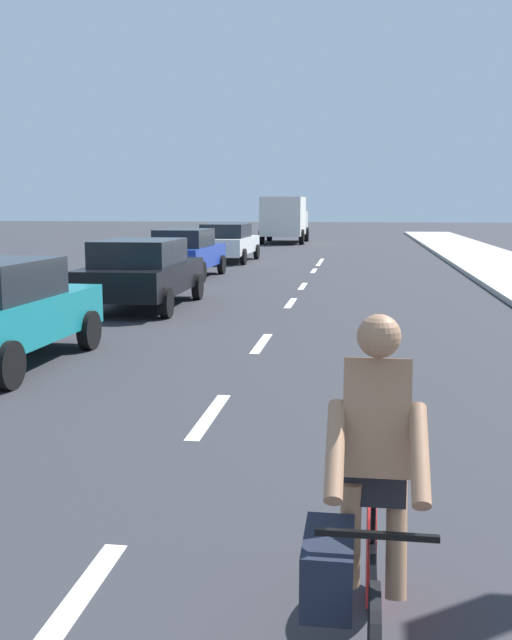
{
  "coord_description": "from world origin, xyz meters",
  "views": [
    {
      "loc": [
        1.65,
        0.39,
        2.36
      ],
      "look_at": [
        0.52,
        8.25,
        1.1
      ],
      "focal_mm": 41.09,
      "sensor_mm": 36.0,
      "label": 1
    }
  ],
  "objects_px": {
    "cyclist": "(365,508)",
    "parked_car_white": "(227,241)",
    "parked_car_blue": "(186,252)",
    "delivery_truck": "(285,218)",
    "parked_car_black": "(142,271)"
  },
  "relations": [
    {
      "from": "cyclist",
      "to": "parked_car_blue",
      "type": "height_order",
      "value": "cyclist"
    },
    {
      "from": "parked_car_black",
      "to": "parked_car_white",
      "type": "distance_m",
      "value": 13.79
    },
    {
      "from": "cyclist",
      "to": "parked_car_black",
      "type": "bearing_deg",
      "value": -68.31
    },
    {
      "from": "cyclist",
      "to": "parked_car_blue",
      "type": "distance_m",
      "value": 20.39
    },
    {
      "from": "parked_car_black",
      "to": "delivery_truck",
      "type": "xyz_separation_m",
      "value": [
        0.27,
        29.08,
        0.66
      ]
    },
    {
      "from": "parked_car_black",
      "to": "parked_car_white",
      "type": "relative_size",
      "value": 0.98
    },
    {
      "from": "parked_car_black",
      "to": "cyclist",
      "type": "bearing_deg",
      "value": -68.77
    },
    {
      "from": "parked_car_blue",
      "to": "delivery_truck",
      "type": "xyz_separation_m",
      "value": [
        0.93,
        22.12,
        0.67
      ]
    },
    {
      "from": "cyclist",
      "to": "parked_car_white",
      "type": "distance_m",
      "value": 26.97
    },
    {
      "from": "cyclist",
      "to": "parked_car_white",
      "type": "height_order",
      "value": "cyclist"
    },
    {
      "from": "parked_car_blue",
      "to": "delivery_truck",
      "type": "distance_m",
      "value": 22.15
    },
    {
      "from": "cyclist",
      "to": "parked_car_black",
      "type": "xyz_separation_m",
      "value": [
        -5.01,
        12.62,
        0.01
      ]
    },
    {
      "from": "cyclist",
      "to": "parked_car_blue",
      "type": "bearing_deg",
      "value": -73.83
    },
    {
      "from": "cyclist",
      "to": "parked_car_white",
      "type": "xyz_separation_m",
      "value": [
        -5.54,
        26.4,
        0.01
      ]
    },
    {
      "from": "parked_car_blue",
      "to": "delivery_truck",
      "type": "height_order",
      "value": "delivery_truck"
    }
  ]
}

